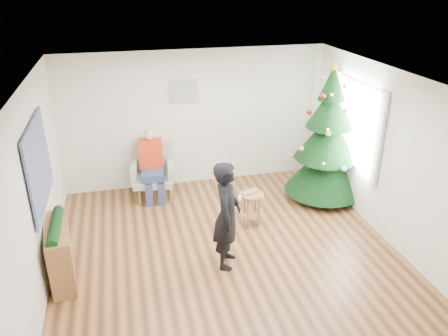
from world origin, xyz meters
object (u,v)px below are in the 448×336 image
object	(u,v)px
christmas_tree	(327,139)
standing_man	(227,215)
stool	(252,209)
armchair	(153,178)
console	(60,253)

from	to	relation	value
christmas_tree	standing_man	size ratio (longest dim) A/B	1.59
christmas_tree	stool	bearing A→B (deg)	-157.65
stool	armchair	distance (m)	2.05
console	stool	bearing A→B (deg)	6.50
christmas_tree	armchair	world-z (taller)	christmas_tree
christmas_tree	stool	distance (m)	1.90
stool	console	distance (m)	2.99
console	standing_man	bearing A→B (deg)	-12.60
christmas_tree	armchair	xyz separation A→B (m)	(-3.04, 0.78, -0.77)
standing_man	stool	bearing A→B (deg)	-15.24
stool	armchair	bearing A→B (deg)	135.88
armchair	standing_man	world-z (taller)	standing_man
stool	console	size ratio (longest dim) A/B	0.58
christmas_tree	stool	world-z (taller)	christmas_tree
stool	armchair	xyz separation A→B (m)	(-1.47, 1.42, 0.07)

